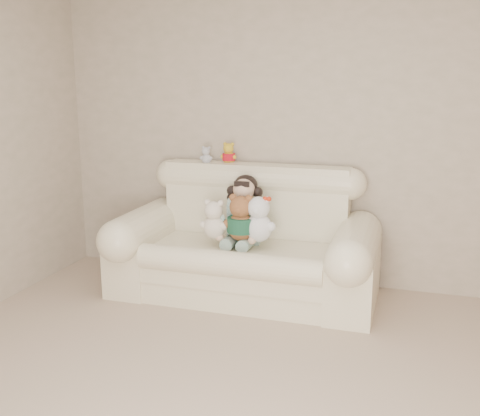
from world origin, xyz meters
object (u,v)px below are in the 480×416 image
(seated_child, at_px, (244,209))
(brown_teddy, at_px, (241,213))
(white_cat, at_px, (259,214))
(sofa, at_px, (244,234))
(cream_teddy, at_px, (214,216))

(seated_child, relative_size, brown_teddy, 1.32)
(seated_child, bearing_deg, white_cat, -55.00)
(brown_teddy, relative_size, white_cat, 0.99)
(brown_teddy, xyz_separation_m, white_cat, (0.14, 0.01, 0.00))
(seated_child, bearing_deg, sofa, -84.05)
(sofa, relative_size, seated_child, 3.72)
(sofa, bearing_deg, brown_teddy, -83.62)
(sofa, height_order, white_cat, sofa)
(seated_child, xyz_separation_m, brown_teddy, (0.03, -0.20, 0.01))
(seated_child, distance_m, white_cat, 0.25)
(sofa, bearing_deg, white_cat, -34.31)
(seated_child, bearing_deg, cream_teddy, -138.60)
(seated_child, xyz_separation_m, cream_teddy, (-0.18, -0.21, -0.02))
(seated_child, height_order, brown_teddy, seated_child)
(white_cat, bearing_deg, sofa, 149.54)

